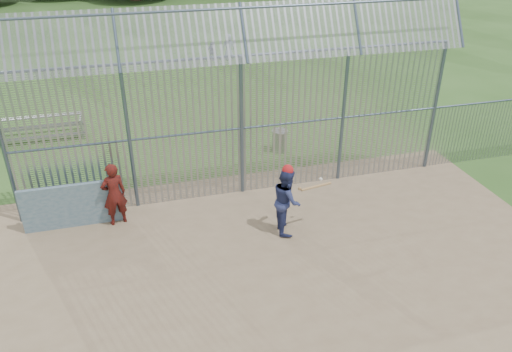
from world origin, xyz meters
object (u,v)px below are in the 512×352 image
object	(u,v)px
batter	(287,200)
trash_can	(280,140)
onlooker	(114,194)
bleacher	(41,128)
dugout_wall	(73,206)

from	to	relation	value
batter	trash_can	size ratio (longest dim) A/B	2.13
onlooker	trash_can	size ratio (longest dim) A/B	2.10
batter	bleacher	distance (m)	10.24
dugout_wall	trash_can	world-z (taller)	dugout_wall
dugout_wall	bleacher	size ratio (longest dim) A/B	0.83
batter	trash_can	distance (m)	4.78
trash_can	bleacher	distance (m)	8.53
trash_can	bleacher	world-z (taller)	trash_can
trash_can	dugout_wall	bearing A→B (deg)	-155.39
dugout_wall	onlooker	bearing A→B (deg)	-7.65
dugout_wall	trash_can	distance (m)	7.13
dugout_wall	bleacher	xyz separation A→B (m)	(-1.42, 6.18, -0.21)
dugout_wall	batter	xyz separation A→B (m)	(5.20, -1.61, 0.27)
dugout_wall	onlooker	xyz separation A→B (m)	(1.05, -0.14, 0.26)
onlooker	dugout_wall	bearing A→B (deg)	-23.93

